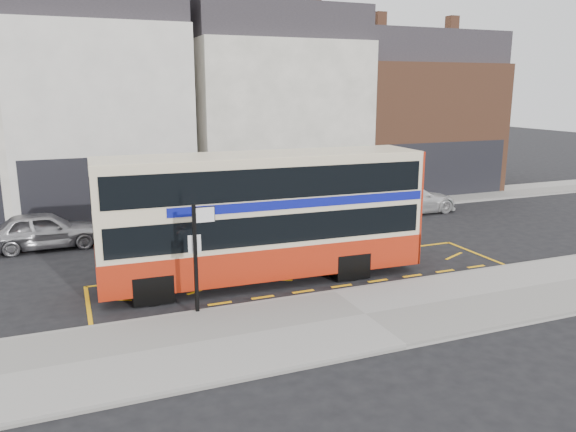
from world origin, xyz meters
name	(u,v)px	position (x,y,z in m)	size (l,w,h in m)	color
ground	(328,291)	(0.00, 0.00, 0.00)	(120.00, 120.00, 0.00)	black
pavement	(365,316)	(0.00, -2.30, 0.07)	(40.00, 4.00, 0.15)	gray
kerb	(334,293)	(0.00, -0.38, 0.07)	(40.00, 0.15, 0.15)	gray
far_pavement	(230,216)	(0.00, 11.00, 0.07)	(50.00, 3.00, 0.15)	gray
road_markings	(308,275)	(0.00, 1.60, 0.01)	(14.00, 3.40, 0.01)	#FFB40D
terrace_left	(98,105)	(-5.50, 14.99, 5.32)	(8.00, 8.01, 11.80)	beige
terrace_green_shop	(269,108)	(3.50, 14.99, 5.07)	(9.00, 8.01, 11.30)	white
terrace_right	(406,114)	(12.50, 14.99, 4.57)	(9.00, 8.01, 10.30)	brown
double_decker_bus	(264,215)	(-1.47, 1.80, 2.18)	(10.47, 2.76, 4.15)	beige
bus_stop_post	(197,248)	(-4.15, -0.40, 1.96)	(0.75, 0.13, 3.01)	black
car_silver	(44,230)	(-8.25, 8.43, 0.74)	(1.74, 4.33, 1.48)	#9D9CA1
car_grey	(219,217)	(-1.29, 8.23, 0.72)	(1.53, 4.39, 1.44)	#3A3C40
car_white	(410,199)	(8.67, 8.51, 0.71)	(1.98, 4.88, 1.42)	silver
street_tree_right	(343,141)	(6.71, 12.22, 3.38)	(2.30, 2.30, 4.96)	black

